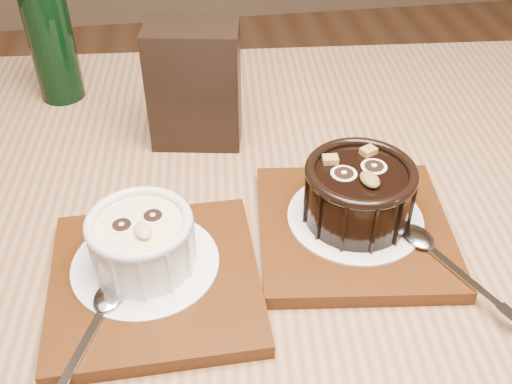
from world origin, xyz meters
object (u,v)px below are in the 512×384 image
tray_left (155,281)px  ramekin_dark (359,191)px  table (251,298)px  ramekin_white (142,239)px  green_bottle (51,38)px  tray_right (354,229)px  condiment_stand (195,86)px

tray_left → ramekin_dark: size_ratio=1.74×
table → ramekin_dark: bearing=-3.1°
ramekin_white → green_bottle: bearing=90.5°
tray_left → green_bottle: green_bottle is taller
tray_right → ramekin_dark: (0.00, 0.01, 0.04)m
tray_left → green_bottle: size_ratio=0.87×
table → tray_left: 0.14m
ramekin_white → condiment_stand: bearing=56.9°
tray_left → ramekin_dark: bearing=13.6°
table → green_bottle: green_bottle is taller
tray_right → ramekin_dark: size_ratio=1.74×
condiment_stand → table: bearing=-77.8°
ramekin_white → green_bottle: (-0.11, 0.34, 0.04)m
ramekin_dark → green_bottle: size_ratio=0.50×
ramekin_dark → condiment_stand: size_ratio=0.74×
ramekin_white → condiment_stand: size_ratio=0.65×
ramekin_white → condiment_stand: condiment_stand is taller
condiment_stand → ramekin_white: bearing=-106.2°
tray_right → condiment_stand: condiment_stand is taller
green_bottle → table: bearing=-55.7°
condiment_stand → ramekin_dark: bearing=-52.4°
tray_left → condiment_stand: bearing=76.6°
tray_left → ramekin_white: 0.04m
green_bottle → tray_right: bearing=-45.9°
ramekin_white → green_bottle: green_bottle is taller
tray_left → green_bottle: bearing=107.8°
table → green_bottle: 0.40m
table → ramekin_white: ramekin_white is taller
tray_left → condiment_stand: 0.24m
table → condiment_stand: 0.24m
tray_right → ramekin_white: bearing=-173.1°
ramekin_white → ramekin_dark: ramekin_dark is taller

